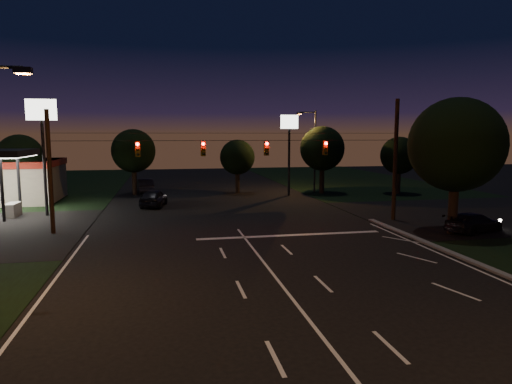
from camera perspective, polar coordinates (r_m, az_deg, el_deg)
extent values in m
plane|color=black|center=(17.98, 5.01, -13.72)|extent=(140.00, 140.00, 0.00)
cube|color=black|center=(41.06, 26.00, -2.51)|extent=(20.00, 16.00, 0.02)
cube|color=silver|center=(29.38, 4.32, -5.40)|extent=(12.00, 0.50, 0.01)
cylinder|color=black|center=(35.92, 16.75, -3.38)|extent=(0.30, 0.30, 9.00)
cylinder|color=black|center=(32.56, -24.00, -4.78)|extent=(0.28, 0.28, 8.00)
cylinder|color=black|center=(31.46, -2.62, 6.45)|extent=(24.00, 0.03, 0.03)
cylinder|color=black|center=(31.46, -2.63, 7.36)|extent=(24.00, 0.02, 0.02)
cube|color=#3F3307|center=(31.16, -14.56, 5.21)|extent=(0.32, 0.26, 1.00)
sphere|color=#FF0705|center=(30.99, -14.60, 5.81)|extent=(0.22, 0.22, 0.22)
sphere|color=black|center=(31.00, -14.58, 5.20)|extent=(0.20, 0.20, 0.20)
sphere|color=black|center=(31.01, -14.56, 4.59)|extent=(0.20, 0.20, 0.20)
cube|color=#3F3307|center=(31.22, -6.63, 5.40)|extent=(0.32, 0.26, 1.00)
sphere|color=#FF0705|center=(31.05, -6.61, 6.00)|extent=(0.22, 0.22, 0.22)
sphere|color=black|center=(31.06, -6.60, 5.39)|extent=(0.20, 0.20, 0.20)
sphere|color=black|center=(31.07, -6.59, 4.78)|extent=(0.20, 0.20, 0.20)
cube|color=#3F3307|center=(31.89, 1.31, 5.48)|extent=(0.32, 0.26, 1.00)
sphere|color=#FF0705|center=(31.72, 1.38, 6.07)|extent=(0.22, 0.22, 0.22)
sphere|color=black|center=(31.73, 1.38, 5.47)|extent=(0.20, 0.20, 0.20)
sphere|color=black|center=(31.74, 1.37, 4.88)|extent=(0.20, 0.20, 0.20)
cube|color=#3F3307|center=(33.10, 8.63, 5.46)|extent=(0.32, 0.26, 1.00)
sphere|color=#FF0705|center=(32.94, 8.73, 6.03)|extent=(0.22, 0.22, 0.22)
sphere|color=black|center=(32.95, 8.72, 5.46)|extent=(0.20, 0.20, 0.20)
sphere|color=black|center=(32.96, 8.71, 4.88)|extent=(0.20, 0.20, 0.20)
cube|color=gray|center=(40.28, -28.14, -2.02)|extent=(0.80, 2.00, 1.10)
cylinder|color=black|center=(38.16, -29.16, 0.26)|extent=(0.24, 0.24, 4.80)
cylinder|color=black|center=(41.96, -27.51, 0.91)|extent=(0.24, 0.24, 4.80)
cylinder|color=black|center=(39.28, -24.92, 2.66)|extent=(0.24, 0.24, 7.50)
cube|color=white|center=(39.24, -25.28, 9.29)|extent=(2.20, 0.30, 1.60)
cylinder|color=black|center=(47.93, 4.15, 3.71)|extent=(0.24, 0.24, 7.00)
cube|color=white|center=(47.85, 4.19, 8.74)|extent=(1.80, 0.30, 1.40)
cube|color=black|center=(18.89, -27.13, 13.39)|extent=(0.60, 0.35, 0.22)
cube|color=orange|center=(18.87, -27.10, 13.03)|extent=(0.45, 0.25, 0.04)
cylinder|color=black|center=(50.82, 7.37, 5.00)|extent=(0.20, 0.20, 9.00)
cylinder|color=black|center=(50.55, 6.47, 9.87)|extent=(1.80, 0.12, 0.12)
cube|color=black|center=(50.28, 5.48, 9.79)|extent=(0.60, 0.35, 0.22)
cube|color=orange|center=(50.28, 5.48, 9.65)|extent=(0.45, 0.25, 0.04)
cylinder|color=black|center=(32.17, 23.43, -1.27)|extent=(0.60, 0.60, 4.00)
sphere|color=black|center=(31.87, 23.77, 5.43)|extent=(6.00, 6.00, 6.00)
sphere|color=black|center=(32.59, 24.17, 5.12)|extent=(4.50, 4.50, 4.50)
sphere|color=black|center=(31.79, 22.56, 5.24)|extent=(4.20, 4.20, 4.20)
cylinder|color=black|center=(48.20, -27.20, 0.56)|extent=(0.49, 0.49, 3.00)
sphere|color=black|center=(48.00, -27.40, 3.91)|extent=(4.20, 4.20, 4.20)
sphere|color=black|center=(48.19, -26.80, 3.80)|extent=(3.15, 3.15, 3.15)
sphere|color=black|center=(48.32, -27.80, 3.79)|extent=(2.94, 2.94, 2.94)
cylinder|color=black|center=(50.43, -14.97, 1.52)|extent=(0.52, 0.52, 3.25)
sphere|color=black|center=(50.23, -15.08, 4.99)|extent=(4.60, 4.60, 4.60)
sphere|color=black|center=(50.55, -14.53, 4.86)|extent=(3.45, 3.45, 3.45)
sphere|color=black|center=(50.49, -15.58, 4.87)|extent=(3.22, 3.22, 3.22)
cylinder|color=black|center=(49.96, -2.34, 1.42)|extent=(0.47, 0.47, 2.75)
sphere|color=black|center=(49.77, -2.35, 4.38)|extent=(3.80, 3.80, 3.80)
sphere|color=black|center=(50.12, -1.97, 4.27)|extent=(2.85, 2.85, 2.85)
sphere|color=black|center=(49.90, -2.82, 4.29)|extent=(2.66, 2.66, 2.66)
cylinder|color=black|center=(50.22, 8.23, 1.75)|extent=(0.53, 0.53, 3.40)
sphere|color=black|center=(50.02, 8.29, 5.40)|extent=(4.80, 4.80, 4.80)
sphere|color=black|center=(50.53, 8.67, 5.25)|extent=(3.60, 3.60, 3.60)
sphere|color=black|center=(50.09, 7.68, 5.29)|extent=(3.36, 3.36, 3.36)
cylinder|color=black|center=(51.70, 17.36, 1.38)|extent=(0.48, 0.48, 2.90)
sphere|color=black|center=(51.51, 17.47, 4.39)|extent=(4.00, 4.00, 4.00)
sphere|color=black|center=(51.97, 17.69, 4.27)|extent=(3.00, 3.00, 3.00)
sphere|color=black|center=(51.50, 16.97, 4.31)|extent=(2.80, 2.80, 2.80)
imported|color=black|center=(41.72, -12.68, -0.72)|extent=(2.69, 4.87, 1.57)
imported|color=black|center=(52.38, -13.72, 0.81)|extent=(2.20, 4.75, 1.51)
imported|color=black|center=(33.30, 25.55, -3.46)|extent=(4.84, 3.24, 1.30)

